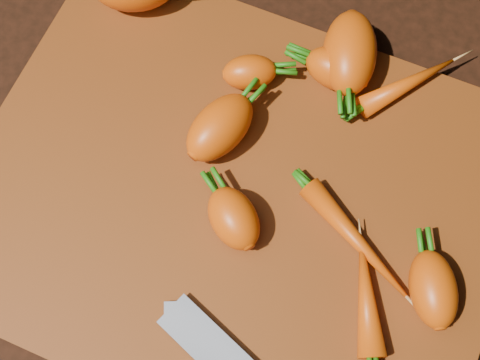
% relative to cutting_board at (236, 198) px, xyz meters
% --- Properties ---
extents(ground, '(2.00, 2.00, 0.01)m').
position_rel_cutting_board_xyz_m(ground, '(0.00, 0.00, -0.01)').
color(ground, black).
extents(cutting_board, '(0.50, 0.40, 0.01)m').
position_rel_cutting_board_xyz_m(cutting_board, '(0.00, 0.00, 0.00)').
color(cutting_board, '#6B300F').
rests_on(cutting_board, ground).
extents(carrot_1, '(0.07, 0.07, 0.04)m').
position_rel_cutting_board_xyz_m(carrot_1, '(0.01, -0.03, 0.03)').
color(carrot_1, '#E34E03').
rests_on(carrot_1, cutting_board).
extents(carrot_2, '(0.08, 0.10, 0.05)m').
position_rel_cutting_board_xyz_m(carrot_2, '(0.05, 0.17, 0.03)').
color(carrot_2, '#E34E03').
rests_on(carrot_2, cutting_board).
extents(carrot_3, '(0.07, 0.09, 0.05)m').
position_rel_cutting_board_xyz_m(carrot_3, '(-0.04, 0.05, 0.03)').
color(carrot_3, '#E34E03').
rests_on(carrot_3, cutting_board).
extents(carrot_4, '(0.07, 0.04, 0.04)m').
position_rel_cutting_board_xyz_m(carrot_4, '(0.04, 0.15, 0.03)').
color(carrot_4, '#E34E03').
rests_on(carrot_4, cutting_board).
extents(carrot_5, '(0.06, 0.06, 0.03)m').
position_rel_cutting_board_xyz_m(carrot_5, '(-0.04, 0.12, 0.02)').
color(carrot_5, '#E34E03').
rests_on(carrot_5, cutting_board).
extents(carrot_6, '(0.07, 0.08, 0.04)m').
position_rel_cutting_board_xyz_m(carrot_6, '(0.19, -0.02, 0.03)').
color(carrot_6, '#E34E03').
rests_on(carrot_6, cutting_board).
extents(carrot_7, '(0.08, 0.10, 0.02)m').
position_rel_cutting_board_xyz_m(carrot_7, '(0.11, 0.17, 0.02)').
color(carrot_7, '#E34E03').
rests_on(carrot_7, cutting_board).
extents(carrot_8, '(0.13, 0.08, 0.02)m').
position_rel_cutting_board_xyz_m(carrot_8, '(0.12, 0.00, 0.02)').
color(carrot_8, '#E34E03').
rests_on(carrot_8, cutting_board).
extents(carrot_9, '(0.06, 0.10, 0.03)m').
position_rel_cutting_board_xyz_m(carrot_9, '(0.14, -0.05, 0.02)').
color(carrot_9, '#E34E03').
rests_on(carrot_9, cutting_board).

